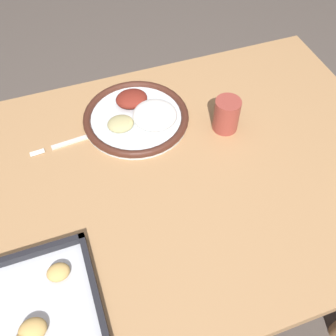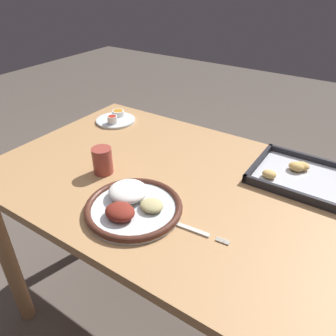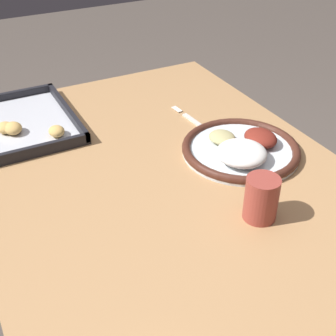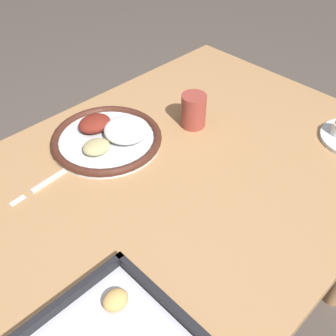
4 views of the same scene
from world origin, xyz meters
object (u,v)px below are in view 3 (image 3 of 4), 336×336
dinner_plate (242,149)px  drinking_cup (261,198)px  baking_tray (22,124)px  fork (196,123)px

dinner_plate → drinking_cup: size_ratio=3.09×
dinner_plate → baking_tray: 0.55m
dinner_plate → baking_tray: bearing=49.3°
baking_tray → drinking_cup: drinking_cup is taller
baking_tray → drinking_cup: size_ratio=3.72×
drinking_cup → baking_tray: bearing=29.8°
fork → drinking_cup: size_ratio=2.22×
dinner_plate → fork: 0.17m
dinner_plate → fork: bearing=6.0°
fork → drinking_cup: (-0.37, 0.08, 0.04)m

